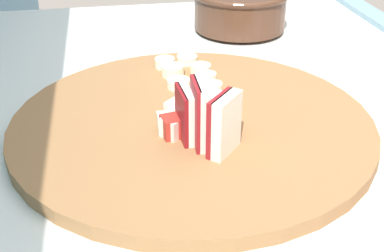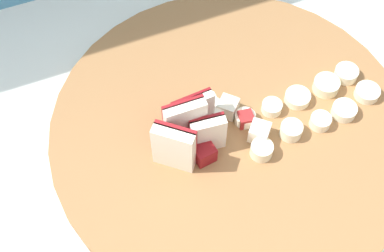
# 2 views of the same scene
# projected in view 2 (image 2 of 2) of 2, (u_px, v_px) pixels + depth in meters

# --- Properties ---
(tile_backsplash) EXTENTS (2.40, 0.04, 1.41)m
(tile_backsplash) POSITION_uv_depth(u_px,v_px,m) (106.00, 63.00, 0.90)
(tile_backsplash) COLOR #4C8EB2
(tile_backsplash) RESTS_ON ground
(cutting_board) EXTENTS (0.40, 0.40, 0.02)m
(cutting_board) POSITION_uv_depth(u_px,v_px,m) (231.00, 129.00, 0.60)
(cutting_board) COLOR olive
(cutting_board) RESTS_ON tiled_countertop
(apple_wedge_fan) EXTENTS (0.08, 0.06, 0.07)m
(apple_wedge_fan) POSITION_uv_depth(u_px,v_px,m) (188.00, 130.00, 0.56)
(apple_wedge_fan) COLOR maroon
(apple_wedge_fan) RESTS_ON cutting_board
(apple_dice_pile) EXTENTS (0.09, 0.08, 0.02)m
(apple_dice_pile) POSITION_uv_depth(u_px,v_px,m) (216.00, 121.00, 0.59)
(apple_dice_pile) COLOR #A32323
(apple_dice_pile) RESTS_ON cutting_board
(banana_slice_rows) EXTENTS (0.17, 0.08, 0.02)m
(banana_slice_rows) POSITION_uv_depth(u_px,v_px,m) (311.00, 107.00, 0.60)
(banana_slice_rows) COLOR beige
(banana_slice_rows) RESTS_ON cutting_board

